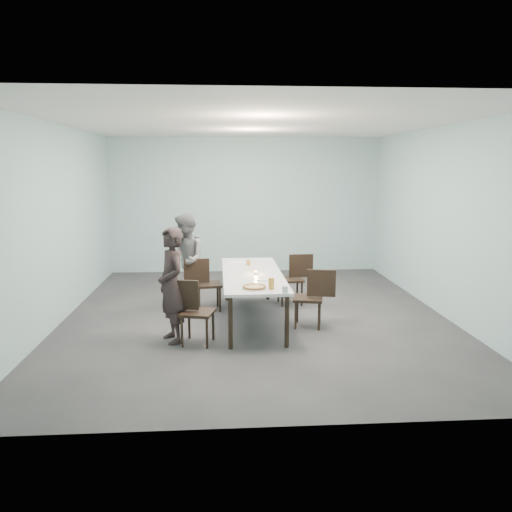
{
  "coord_description": "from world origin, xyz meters",
  "views": [
    {
      "loc": [
        -0.52,
        -7.71,
        2.35
      ],
      "look_at": [
        0.0,
        -0.17,
        1.0
      ],
      "focal_mm": 35.0,
      "sensor_mm": 36.0,
      "label": 1
    }
  ],
  "objects": [
    {
      "name": "diner_near",
      "position": [
        -1.2,
        -1.12,
        0.78
      ],
      "size": [
        0.58,
        0.68,
        1.57
      ],
      "primitive_type": "imported",
      "rotation": [
        0.0,
        0.0,
        -1.14
      ],
      "color": "black",
      "rests_on": "ground"
    },
    {
      "name": "amber_tumbler",
      "position": [
        -0.09,
        0.38,
        0.79
      ],
      "size": [
        0.07,
        0.07,
        0.08
      ],
      "primitive_type": "cylinder",
      "color": "#C0842A",
      "rests_on": "table"
    },
    {
      "name": "menu",
      "position": [
        -0.23,
        0.64,
        0.75
      ],
      "size": [
        0.3,
        0.22,
        0.01
      ],
      "primitive_type": "cube",
      "rotation": [
        0.0,
        0.0,
        0.01
      ],
      "color": "silver",
      "rests_on": "table"
    },
    {
      "name": "chair_far_right",
      "position": [
        0.73,
        0.66,
        0.5
      ],
      "size": [
        0.63,
        0.45,
        0.87
      ],
      "rotation": [
        0.0,
        0.0,
        3.22
      ],
      "color": "black",
      "rests_on": "ground"
    },
    {
      "name": "pizza",
      "position": [
        -0.1,
        -1.23,
        0.77
      ],
      "size": [
        0.34,
        0.34,
        0.04
      ],
      "color": "white",
      "rests_on": "table"
    },
    {
      "name": "ground",
      "position": [
        0.0,
        0.0,
        0.0
      ],
      "size": [
        7.0,
        7.0,
        0.0
      ],
      "primitive_type": "plane",
      "color": "#333335",
      "rests_on": "ground"
    },
    {
      "name": "side_plate",
      "position": [
        0.06,
        -0.73,
        0.76
      ],
      "size": [
        0.18,
        0.18,
        0.01
      ],
      "primitive_type": "cylinder",
      "color": "white",
      "rests_on": "table"
    },
    {
      "name": "water_tumbler",
      "position": [
        0.28,
        -1.49,
        0.8
      ],
      "size": [
        0.08,
        0.08,
        0.09
      ],
      "primitive_type": "cylinder",
      "color": "silver",
      "rests_on": "table"
    },
    {
      "name": "diner_far",
      "position": [
        -1.14,
        0.55,
        0.8
      ],
      "size": [
        0.75,
        0.89,
        1.6
      ],
      "primitive_type": "imported",
      "rotation": [
        0.0,
        0.0,
        -1.36
      ],
      "color": "slate",
      "rests_on": "ground"
    },
    {
      "name": "tealight",
      "position": [
        -0.02,
        -0.35,
        0.77
      ],
      "size": [
        0.06,
        0.06,
        0.05
      ],
      "color": "silver",
      "rests_on": "table"
    },
    {
      "name": "table",
      "position": [
        -0.06,
        -0.25,
        0.69
      ],
      "size": [
        0.92,
        2.61,
        0.75
      ],
      "rotation": [
        0.0,
        0.0,
        0.01
      ],
      "color": "white",
      "rests_on": "ground"
    },
    {
      "name": "chair_near_right",
      "position": [
        0.82,
        -0.63,
        0.5
      ],
      "size": [
        0.65,
        0.5,
        0.87
      ],
      "rotation": [
        0.0,
        0.0,
        2.92
      ],
      "color": "black",
      "rests_on": "ground"
    },
    {
      "name": "beer_glass",
      "position": [
        0.13,
        -1.28,
        0.82
      ],
      "size": [
        0.08,
        0.08,
        0.15
      ],
      "primitive_type": "cylinder",
      "color": "#C0842A",
      "rests_on": "table"
    },
    {
      "name": "chair_far_left",
      "position": [
        -0.83,
        0.37,
        0.5
      ],
      "size": [
        0.63,
        0.47,
        0.87
      ],
      "rotation": [
        0.0,
        0.0,
        0.12
      ],
      "color": "black",
      "rests_on": "ground"
    },
    {
      "name": "chair_near_left",
      "position": [
        -0.94,
        -1.22,
        0.5
      ],
      "size": [
        0.65,
        0.5,
        0.87
      ],
      "rotation": [
        0.0,
        0.0,
        -0.23
      ],
      "color": "black",
      "rests_on": "ground"
    },
    {
      "name": "room_shell",
      "position": [
        0.0,
        0.0,
        2.03
      ],
      "size": [
        6.02,
        7.02,
        3.01
      ],
      "color": "#A4CBCE",
      "rests_on": "ground"
    }
  ]
}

